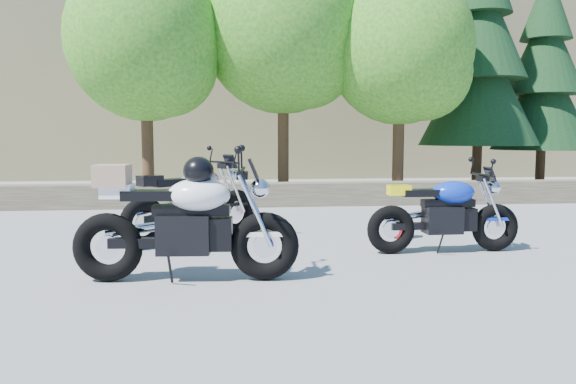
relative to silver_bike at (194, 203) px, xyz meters
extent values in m
plane|color=gray|center=(1.10, -1.54, -0.55)|extent=(90.00, 90.00, 0.00)
cube|color=#4E4334|center=(1.10, 3.96, -0.30)|extent=(22.00, 0.55, 0.50)
cube|color=#6C6643|center=(4.10, 26.46, 6.95)|extent=(80.00, 30.00, 15.00)
cylinder|color=#382314|center=(-1.40, 5.66, 0.96)|extent=(0.28, 0.28, 3.02)
sphere|color=#216616|center=(-1.40, 5.66, 3.23)|extent=(3.67, 3.67, 3.67)
sphere|color=#216616|center=(-0.90, 5.36, 2.58)|extent=(2.38, 2.38, 2.38)
cylinder|color=#382314|center=(1.90, 6.06, 1.13)|extent=(0.28, 0.28, 3.36)
sphere|color=#216616|center=(1.90, 6.06, 3.65)|extent=(4.08, 4.08, 4.08)
sphere|color=#216616|center=(2.40, 5.76, 2.93)|extent=(2.64, 2.64, 2.64)
cylinder|color=#382314|center=(4.70, 5.46, 0.90)|extent=(0.28, 0.28, 2.91)
sphere|color=#216616|center=(4.70, 5.46, 3.09)|extent=(3.54, 3.54, 3.54)
sphere|color=#216616|center=(5.20, 5.16, 2.46)|extent=(2.29, 2.29, 2.29)
cylinder|color=#382314|center=(7.30, 6.66, 0.53)|extent=(0.26, 0.26, 2.16)
cone|color=black|center=(7.30, 6.66, 2.33)|extent=(3.17, 3.17, 3.24)
cone|color=black|center=(7.30, 6.66, 3.91)|extent=(2.45, 2.45, 2.88)
cylinder|color=#382314|center=(9.50, 7.26, 0.41)|extent=(0.26, 0.26, 1.92)
cone|color=black|center=(9.50, 7.26, 2.01)|extent=(2.82, 2.82, 2.88)
cone|color=black|center=(9.50, 7.26, 3.42)|extent=(2.18, 2.18, 2.56)
cone|color=black|center=(9.50, 7.26, 4.70)|extent=(1.41, 1.41, 2.05)
torus|color=black|center=(0.61, 0.46, -0.21)|extent=(0.66, 0.55, 0.69)
torus|color=black|center=(-0.64, -0.48, -0.21)|extent=(0.66, 0.55, 0.69)
cylinder|color=silver|center=(0.61, 0.46, -0.21)|extent=(0.22, 0.18, 0.24)
cylinder|color=silver|center=(-0.64, -0.48, -0.21)|extent=(0.22, 0.18, 0.24)
cube|color=black|center=(-0.03, -0.02, -0.07)|extent=(0.61, 0.57, 0.39)
cube|color=black|center=(0.03, 0.02, 0.16)|extent=(0.71, 0.59, 0.11)
ellipsoid|color=silver|center=(0.09, 0.07, 0.32)|extent=(0.75, 0.71, 0.33)
cube|color=black|center=(-0.29, -0.22, 0.32)|extent=(0.58, 0.52, 0.10)
cube|color=black|center=(-0.55, -0.41, 0.36)|extent=(0.37, 0.36, 0.14)
cylinder|color=black|center=(0.44, 0.33, 0.57)|extent=(0.46, 0.59, 0.03)
sphere|color=silver|center=(0.58, 0.43, 0.38)|extent=(0.20, 0.20, 0.20)
torus|color=black|center=(0.86, -2.30, -0.19)|extent=(0.73, 0.23, 0.72)
torus|color=black|center=(-0.76, -2.19, -0.19)|extent=(0.73, 0.23, 0.72)
cylinder|color=silver|center=(0.86, -2.30, -0.19)|extent=(0.25, 0.06, 0.25)
cylinder|color=silver|center=(-0.76, -2.19, -0.19)|extent=(0.25, 0.06, 0.25)
cube|color=black|center=(0.03, -2.24, -0.06)|extent=(0.56, 0.38, 0.41)
cube|color=black|center=(0.11, -2.25, 0.19)|extent=(0.80, 0.24, 0.11)
ellipsoid|color=white|center=(0.19, -2.26, 0.35)|extent=(0.68, 0.48, 0.34)
cube|color=black|center=(-0.31, -2.22, 0.35)|extent=(0.58, 0.29, 0.10)
cube|color=white|center=(-0.64, -2.20, 0.39)|extent=(0.33, 0.25, 0.15)
cylinder|color=black|center=(0.64, -2.29, 0.61)|extent=(0.09, 0.74, 0.04)
sphere|color=silver|center=(0.82, -2.30, 0.42)|extent=(0.20, 0.20, 0.20)
ellipsoid|color=black|center=(0.19, -2.26, 0.60)|extent=(0.34, 0.35, 0.30)
cube|color=#977357|center=(-0.69, -2.19, 0.55)|extent=(0.36, 0.32, 0.23)
torus|color=black|center=(3.97, -1.14, -0.24)|extent=(0.63, 0.16, 0.63)
torus|color=black|center=(2.56, -1.15, -0.24)|extent=(0.63, 0.16, 0.63)
cylinder|color=silver|center=(3.97, -1.14, -0.24)|extent=(0.22, 0.04, 0.21)
cylinder|color=silver|center=(2.56, -1.15, -0.24)|extent=(0.22, 0.04, 0.21)
cube|color=black|center=(3.24, -1.14, -0.12)|extent=(0.47, 0.30, 0.35)
cube|color=black|center=(3.31, -1.14, 0.09)|extent=(0.69, 0.16, 0.10)
ellipsoid|color=#0C2BB6|center=(3.38, -1.14, 0.23)|extent=(0.56, 0.38, 0.30)
cube|color=black|center=(2.95, -1.15, 0.23)|extent=(0.49, 0.22, 0.09)
cube|color=#FDF10D|center=(2.66, -1.15, 0.27)|extent=(0.28, 0.20, 0.13)
cylinder|color=black|center=(3.77, -1.14, 0.45)|extent=(0.04, 0.65, 0.03)
sphere|color=silver|center=(3.93, -1.14, 0.29)|extent=(0.18, 0.18, 0.18)
cube|color=black|center=(3.06, -0.06, -0.39)|extent=(0.28, 0.24, 0.33)
cube|color=maroon|center=(3.03, -0.16, -0.48)|extent=(0.19, 0.09, 0.14)
camera|label=1|loc=(0.48, -8.07, 0.95)|focal=35.00mm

